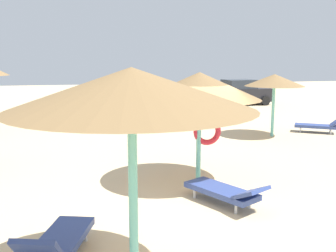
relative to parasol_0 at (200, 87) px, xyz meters
The scene contains 9 objects.
ground_plane 2.82m from the parasol_0, 107.45° to the right, with size 80.00×80.00×0.00m, color beige.
parasol_0 is the anchor object (origin of this frame).
parasol_1 6.92m from the parasol_0, 47.30° to the left, with size 2.36×2.36×2.52m.
parasol_4 4.85m from the parasol_0, 117.17° to the right, with size 3.12×3.12×3.03m.
lounger_0 2.66m from the parasol_0, 84.72° to the right, with size 1.47×1.99×0.61m.
lounger_1 9.03m from the parasol_0, 37.20° to the left, with size 1.93×1.56×0.73m.
lounger_4 5.09m from the parasol_0, 135.07° to the right, with size 1.17×1.96×0.79m.
bench_0 11.91m from the parasol_0, 115.55° to the left, with size 0.53×1.53×0.49m.
parked_car 17.31m from the parasol_0, 63.43° to the left, with size 4.20×2.43×1.72m.
Camera 1 is at (-2.38, -7.70, 3.13)m, focal length 41.13 mm.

